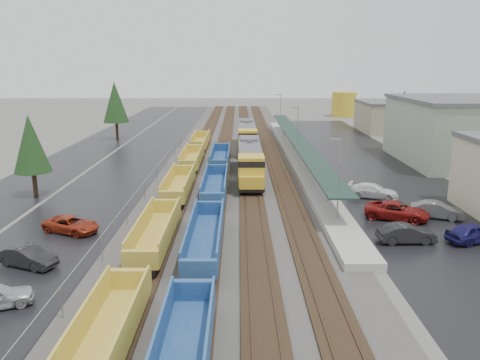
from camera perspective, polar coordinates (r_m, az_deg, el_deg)
The scene contains 23 objects.
ballast_strip at distance 81.42m, azimuth -0.58°, elevation 3.94°, with size 20.00×160.00×0.08m, color #302D2B.
trackbed at distance 81.40m, azimuth -0.58°, elevation 4.02°, with size 14.60×160.00×0.22m.
west_parking_lot at distance 82.90m, azimuth -11.02°, elevation 3.85°, with size 10.00×160.00×0.02m, color black.
west_road at distance 85.35m, azimuth -17.65°, elevation 3.73°, with size 9.00×160.00×0.02m, color black.
east_commuter_lot at distance 73.92m, azimuth 14.27°, elevation 2.45°, with size 16.00×100.00×0.02m, color black.
station_platform at distance 72.02m, azimuth 6.95°, elevation 3.07°, with size 3.00×80.00×8.00m.
chainlink_fence at distance 80.26m, azimuth -7.41°, elevation 4.82°, with size 0.08×160.04×2.02m.
distant_hills at distance 235.47m, azimuth 10.84°, elevation 10.29°, with size 301.00×140.00×25.20m.
tree_west_near at distance 55.67m, azimuth -24.17°, elevation 4.04°, with size 3.96×3.96×9.00m.
tree_west_far at distance 93.48m, azimuth -14.97°, elevation 9.16°, with size 4.84×4.84×11.00m.
tree_east at distance 83.19m, azimuth 19.26°, elevation 7.86°, with size 4.40×4.40×10.00m.
locomotive_lead at distance 59.12m, azimuth 1.20°, elevation 2.37°, with size 2.95×19.42×4.40m.
locomotive_trail at distance 79.80m, azimuth 0.85°, elevation 5.42°, with size 2.95×19.42×4.40m.
well_string_yellow at distance 45.09m, azimuth -8.58°, elevation -3.10°, with size 2.53×87.69×2.25m.
well_string_blue at distance 36.66m, azimuth -4.25°, elevation -7.06°, with size 2.50×77.15×2.22m.
storage_tank at distance 134.13m, azimuth 12.54°, elevation 9.01°, with size 6.66×6.66×6.66m, color gold.
parked_car_west_b at distance 37.45m, azimuth -24.49°, elevation -8.51°, with size 4.48×1.56×1.48m, color black.
parked_car_west_c at distance 43.29m, azimuth -19.88°, elevation -5.14°, with size 5.00×2.31×1.39m, color maroon.
parked_car_east_a at distance 40.75m, azimuth 19.64°, elevation -6.20°, with size 4.67×1.63×1.54m, color black.
parked_car_east_b at distance 46.45m, azimuth 18.58°, elevation -3.59°, with size 5.87×2.71×1.63m, color maroon.
parked_car_east_c at distance 53.03m, azimuth 15.91°, elevation -1.29°, with size 5.30×2.15×1.54m, color silver.
parked_car_east_d at distance 43.04m, azimuth 26.64°, elevation -5.76°, with size 4.81×1.93×1.64m, color #191552.
parked_car_east_e at distance 48.13m, azimuth 22.84°, elevation -3.41°, with size 4.74×1.65×1.56m, color #515355.
Camera 1 is at (0.61, -20.16, 14.28)m, focal length 35.00 mm.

